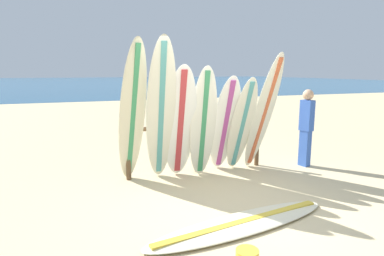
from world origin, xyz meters
TOP-DOWN VIEW (x-y plane):
  - ground_plane at (0.00, 0.00)m, footprint 120.00×120.00m
  - ocean_water at (0.00, 58.00)m, footprint 120.00×80.00m
  - surfboard_rack at (-0.02, 1.90)m, footprint 2.79×0.09m
  - surfboard_leaning_far_left at (-1.30, 1.65)m, footprint 0.61×0.88m
  - surfboard_leaning_left at (-0.83, 1.52)m, footprint 0.60×1.01m
  - surfboard_leaning_center_left at (-0.47, 1.58)m, footprint 0.64×0.81m
  - surfboard_leaning_center at (-0.04, 1.53)m, footprint 0.52×0.54m
  - surfboard_leaning_center_right at (0.44, 1.63)m, footprint 0.60×0.95m
  - surfboard_leaning_right at (0.76, 1.55)m, footprint 0.50×0.86m
  - surfboard_leaning_far_right at (1.19, 1.49)m, footprint 0.62×0.97m
  - surfboard_lying_on_sand at (-0.27, -0.41)m, footprint 2.81×1.00m
  - beachgoer_standing at (2.25, 1.53)m, footprint 0.22×0.29m
  - small_boat_offshore at (10.55, 36.26)m, footprint 2.16×1.74m

SIDE VIEW (x-z plane):
  - ground_plane at x=0.00m, z-range 0.00..0.00m
  - ocean_water at x=0.00m, z-range 0.00..0.01m
  - surfboard_lying_on_sand at x=-0.27m, z-range -0.01..0.08m
  - small_boat_offshore at x=10.55m, z-range -0.10..0.61m
  - surfboard_rack at x=-0.02m, z-range 0.16..1.23m
  - beachgoer_standing at x=2.25m, z-range 0.08..1.68m
  - surfboard_leaning_right at x=0.76m, z-range 0.00..1.88m
  - surfboard_leaning_center_right at x=0.44m, z-range 0.00..1.91m
  - surfboard_leaning_center at x=-0.04m, z-range 0.00..2.07m
  - surfboard_leaning_center_left at x=-0.47m, z-range 0.00..2.10m
  - surfboard_leaning_far_right at x=1.19m, z-range 0.00..2.32m
  - surfboard_leaning_far_left at x=-1.30m, z-range 0.00..2.52m
  - surfboard_leaning_left at x=-0.83m, z-range 0.00..2.54m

